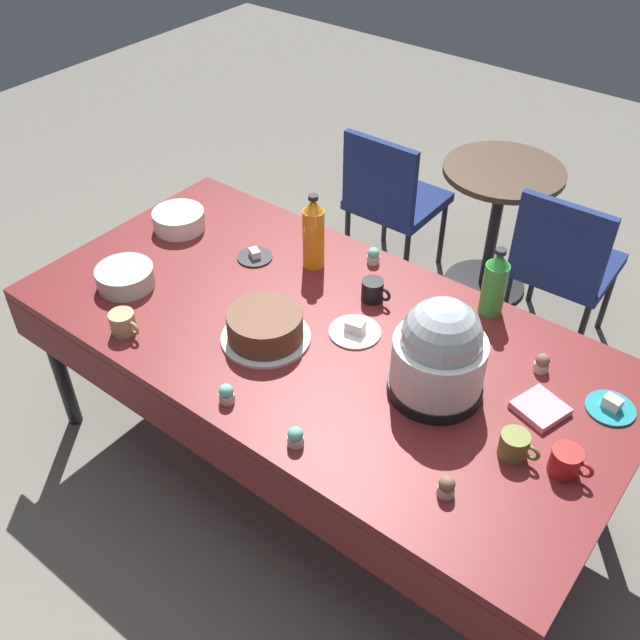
{
  "coord_description": "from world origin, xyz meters",
  "views": [
    {
      "loc": [
        1.19,
        -1.53,
        2.43
      ],
      "look_at": [
        0.0,
        0.0,
        0.8
      ],
      "focal_mm": 40.63,
      "sensor_mm": 36.0,
      "label": 1
    }
  ],
  "objects_px": {
    "round_cafe_table": "(497,208)",
    "maroon_chair_left": "(391,196)",
    "dessert_plate_teal": "(611,407)",
    "soda_bottle_orange_juice": "(313,234)",
    "cupcake_lemon": "(373,256)",
    "cupcake_rose": "(446,487)",
    "cupcake_vanilla": "(227,394)",
    "soda_bottle_lime_soda": "(495,284)",
    "cupcake_mint": "(295,437)",
    "coffee_mug_black": "(373,290)",
    "dessert_plate_charcoal": "(255,256)",
    "glass_salad_bowl": "(125,277)",
    "maroon_chair_right": "(563,261)",
    "coffee_mug_olive": "(515,445)",
    "potluck_table": "(320,344)",
    "slow_cooker": "(439,353)",
    "coffee_mug_tan": "(123,323)",
    "ceramic_snack_bowl": "(179,220)",
    "frosted_layer_cake": "(265,327)",
    "coffee_mug_red": "(566,462)",
    "cupcake_cocoa": "(542,363)",
    "dessert_plate_white": "(355,330)"
  },
  "relations": [
    {
      "from": "cupcake_cocoa",
      "to": "coffee_mug_red",
      "type": "xyz_separation_m",
      "value": [
        0.23,
        -0.35,
        0.01
      ]
    },
    {
      "from": "glass_salad_bowl",
      "to": "cupcake_vanilla",
      "type": "relative_size",
      "value": 3.25
    },
    {
      "from": "round_cafe_table",
      "to": "frosted_layer_cake",
      "type": "bearing_deg",
      "value": -92.52
    },
    {
      "from": "dessert_plate_white",
      "to": "cupcake_rose",
      "type": "height_order",
      "value": "cupcake_rose"
    },
    {
      "from": "slow_cooker",
      "to": "dessert_plate_charcoal",
      "type": "xyz_separation_m",
      "value": [
        -0.95,
        0.2,
        -0.15
      ]
    },
    {
      "from": "potluck_table",
      "to": "cupcake_lemon",
      "type": "bearing_deg",
      "value": 100.88
    },
    {
      "from": "cupcake_mint",
      "to": "cupcake_rose",
      "type": "bearing_deg",
      "value": 14.79
    },
    {
      "from": "dessert_plate_charcoal",
      "to": "coffee_mug_olive",
      "type": "bearing_deg",
      "value": -12.63
    },
    {
      "from": "dessert_plate_charcoal",
      "to": "cupcake_rose",
      "type": "height_order",
      "value": "cupcake_rose"
    },
    {
      "from": "cupcake_lemon",
      "to": "coffee_mug_black",
      "type": "relative_size",
      "value": 0.56
    },
    {
      "from": "round_cafe_table",
      "to": "maroon_chair_left",
      "type": "bearing_deg",
      "value": -155.75
    },
    {
      "from": "cupcake_rose",
      "to": "coffee_mug_tan",
      "type": "bearing_deg",
      "value": -175.85
    },
    {
      "from": "cupcake_lemon",
      "to": "cupcake_cocoa",
      "type": "xyz_separation_m",
      "value": [
        0.79,
        -0.17,
        0.0
      ]
    },
    {
      "from": "cupcake_vanilla",
      "to": "maroon_chair_left",
      "type": "relative_size",
      "value": 0.08
    },
    {
      "from": "cupcake_vanilla",
      "to": "soda_bottle_lime_soda",
      "type": "height_order",
      "value": "soda_bottle_lime_soda"
    },
    {
      "from": "dessert_plate_teal",
      "to": "soda_bottle_orange_juice",
      "type": "distance_m",
      "value": 1.23
    },
    {
      "from": "cupcake_rose",
      "to": "soda_bottle_lime_soda",
      "type": "xyz_separation_m",
      "value": [
        -0.28,
        0.8,
        0.09
      ]
    },
    {
      "from": "coffee_mug_olive",
      "to": "cupcake_rose",
      "type": "bearing_deg",
      "value": -109.27
    },
    {
      "from": "maroon_chair_right",
      "to": "ceramic_snack_bowl",
      "type": "bearing_deg",
      "value": -138.06
    },
    {
      "from": "slow_cooker",
      "to": "dessert_plate_white",
      "type": "xyz_separation_m",
      "value": [
        -0.37,
        0.07,
        -0.15
      ]
    },
    {
      "from": "cupcake_lemon",
      "to": "cupcake_rose",
      "type": "distance_m",
      "value": 1.12
    },
    {
      "from": "ceramic_snack_bowl",
      "to": "cupcake_cocoa",
      "type": "relative_size",
      "value": 3.22
    },
    {
      "from": "coffee_mug_olive",
      "to": "coffee_mug_tan",
      "type": "xyz_separation_m",
      "value": [
        -1.33,
        -0.33,
        -0.0
      ]
    },
    {
      "from": "cupcake_vanilla",
      "to": "coffee_mug_red",
      "type": "distance_m",
      "value": 1.04
    },
    {
      "from": "soda_bottle_orange_juice",
      "to": "maroon_chair_right",
      "type": "xyz_separation_m",
      "value": [
        0.67,
        1.01,
        -0.41
      ]
    },
    {
      "from": "cupcake_rose",
      "to": "coffee_mug_olive",
      "type": "relative_size",
      "value": 0.54
    },
    {
      "from": "cupcake_mint",
      "to": "frosted_layer_cake",
      "type": "bearing_deg",
      "value": 141.57
    },
    {
      "from": "cupcake_mint",
      "to": "soda_bottle_orange_juice",
      "type": "xyz_separation_m",
      "value": [
        -0.52,
        0.75,
        0.11
      ]
    },
    {
      "from": "frosted_layer_cake",
      "to": "coffee_mug_olive",
      "type": "relative_size",
      "value": 2.52
    },
    {
      "from": "soda_bottle_orange_juice",
      "to": "coffee_mug_tan",
      "type": "distance_m",
      "value": 0.79
    },
    {
      "from": "cupcake_rose",
      "to": "soda_bottle_orange_juice",
      "type": "distance_m",
      "value": 1.17
    },
    {
      "from": "potluck_table",
      "to": "round_cafe_table",
      "type": "height_order",
      "value": "potluck_table"
    },
    {
      "from": "potluck_table",
      "to": "ceramic_snack_bowl",
      "type": "relative_size",
      "value": 10.12
    },
    {
      "from": "cupcake_mint",
      "to": "soda_bottle_orange_juice",
      "type": "distance_m",
      "value": 0.93
    },
    {
      "from": "slow_cooker",
      "to": "cupcake_vanilla",
      "type": "height_order",
      "value": "slow_cooker"
    },
    {
      "from": "cupcake_lemon",
      "to": "coffee_mug_olive",
      "type": "bearing_deg",
      "value": -32.07
    },
    {
      "from": "maroon_chair_right",
      "to": "coffee_mug_tan",
      "type": "bearing_deg",
      "value": -118.49
    },
    {
      "from": "cupcake_vanilla",
      "to": "glass_salad_bowl",
      "type": "bearing_deg",
      "value": 163.95
    },
    {
      "from": "cupcake_rose",
      "to": "coffee_mug_red",
      "type": "distance_m",
      "value": 0.36
    },
    {
      "from": "dessert_plate_teal",
      "to": "frosted_layer_cake",
      "type": "bearing_deg",
      "value": -159.07
    },
    {
      "from": "dessert_plate_charcoal",
      "to": "maroon_chair_left",
      "type": "xyz_separation_m",
      "value": [
        -0.07,
        1.12,
        -0.27
      ]
    },
    {
      "from": "maroon_chair_left",
      "to": "coffee_mug_olive",
      "type": "bearing_deg",
      "value": -46.38
    },
    {
      "from": "ceramic_snack_bowl",
      "to": "soda_bottle_lime_soda",
      "type": "distance_m",
      "value": 1.34
    },
    {
      "from": "cupcake_rose",
      "to": "maroon_chair_right",
      "type": "relative_size",
      "value": 0.08
    },
    {
      "from": "coffee_mug_red",
      "to": "glass_salad_bowl",
      "type": "bearing_deg",
      "value": -173.76
    },
    {
      "from": "cupcake_mint",
      "to": "coffee_mug_black",
      "type": "distance_m",
      "value": 0.75
    },
    {
      "from": "dessert_plate_teal",
      "to": "maroon_chair_left",
      "type": "height_order",
      "value": "maroon_chair_left"
    },
    {
      "from": "cupcake_rose",
      "to": "maroon_chair_left",
      "type": "height_order",
      "value": "maroon_chair_left"
    },
    {
      "from": "cupcake_vanilla",
      "to": "cupcake_mint",
      "type": "bearing_deg",
      "value": -0.77
    },
    {
      "from": "cupcake_vanilla",
      "to": "coffee_mug_tan",
      "type": "relative_size",
      "value": 0.53
    }
  ]
}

